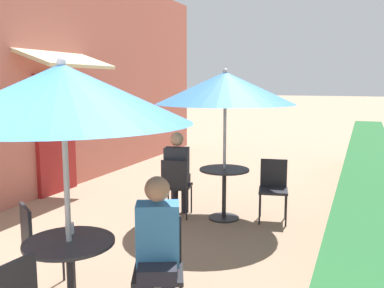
{
  "coord_description": "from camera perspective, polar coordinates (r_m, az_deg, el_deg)",
  "views": [
    {
      "loc": [
        2.65,
        -1.06,
        1.98
      ],
      "look_at": [
        0.15,
        5.13,
        1.0
      ],
      "focal_mm": 40.0,
      "sensor_mm": 36.0,
      "label": 1
    }
  ],
  "objects": [
    {
      "name": "cafe_facade_wall",
      "position": [
        8.3,
        -16.92,
        8.74
      ],
      "size": [
        0.98,
        11.1,
        4.2
      ],
      "color": "#C66B5B",
      "rests_on": "ground_plane"
    },
    {
      "name": "cafe_chair_near_left",
      "position": [
        3.64,
        -4.49,
        -15.41
      ],
      "size": [
        0.53,
        0.53,
        0.87
      ],
      "rotation": [
        0.0,
        0.0,
        3.57
      ],
      "color": "#232328",
      "rests_on": "ground_plane"
    },
    {
      "name": "seated_patron_mid_left",
      "position": [
        6.31,
        -1.94,
        -3.48
      ],
      "size": [
        0.39,
        0.45,
        1.25
      ],
      "rotation": [
        0.0,
        0.0,
        6.48
      ],
      "color": "#23232D",
      "rests_on": "ground_plane"
    },
    {
      "name": "cafe_chair_mid_right",
      "position": [
        6.24,
        10.8,
        -5.37
      ],
      "size": [
        0.47,
        0.47,
        0.87
      ],
      "rotation": [
        0.0,
        0.0,
        9.62
      ],
      "color": "#232328",
      "rests_on": "ground_plane"
    },
    {
      "name": "cafe_chair_near_right",
      "position": [
        4.27,
        -19.67,
        -12.19
      ],
      "size": [
        0.56,
        0.56,
        0.87
      ],
      "rotation": [
        0.0,
        0.0,
        5.66
      ],
      "color": "#232328",
      "rests_on": "ground_plane"
    },
    {
      "name": "coffee_cup_near",
      "position": [
        3.72,
        -15.99,
        -10.75
      ],
      "size": [
        0.07,
        0.07,
        0.09
      ],
      "color": "white",
      "rests_on": "patio_table_near"
    },
    {
      "name": "patio_umbrella_mid",
      "position": [
        6.02,
        4.46,
        7.44
      ],
      "size": [
        1.97,
        1.97,
        2.16
      ],
      "color": "#B7B7BC",
      "rests_on": "ground_plane"
    },
    {
      "name": "patio_umbrella_near",
      "position": [
        3.36,
        -16.87,
        6.4
      ],
      "size": [
        1.97,
        1.97,
        2.16
      ],
      "color": "#B7B7BC",
      "rests_on": "ground_plane"
    },
    {
      "name": "patio_table_mid",
      "position": [
        6.2,
        4.31,
        -5.35
      ],
      "size": [
        0.71,
        0.71,
        0.74
      ],
      "color": "#28282D",
      "rests_on": "ground_plane"
    },
    {
      "name": "seated_patron_near_left",
      "position": [
        3.47,
        -4.59,
        -13.58
      ],
      "size": [
        0.46,
        0.5,
        1.25
      ],
      "rotation": [
        0.0,
        0.0,
        3.57
      ],
      "color": "#23232D",
      "rests_on": "ground_plane"
    },
    {
      "name": "planter_hedge",
      "position": [
        6.66,
        22.39,
        -4.8
      ],
      "size": [
        0.6,
        10.1,
        1.01
      ],
      "color": "tan",
      "rests_on": "ground_plane"
    },
    {
      "name": "patio_table_near",
      "position": [
        3.66,
        -15.93,
        -15.6
      ],
      "size": [
        0.71,
        0.71,
        0.74
      ],
      "color": "#28282D",
      "rests_on": "ground_plane"
    },
    {
      "name": "cafe_chair_mid_left",
      "position": [
        6.24,
        -2.16,
        -5.21
      ],
      "size": [
        0.47,
        0.47,
        0.87
      ],
      "rotation": [
        0.0,
        0.0,
        6.48
      ],
      "color": "#232328",
      "rests_on": "ground_plane"
    }
  ]
}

